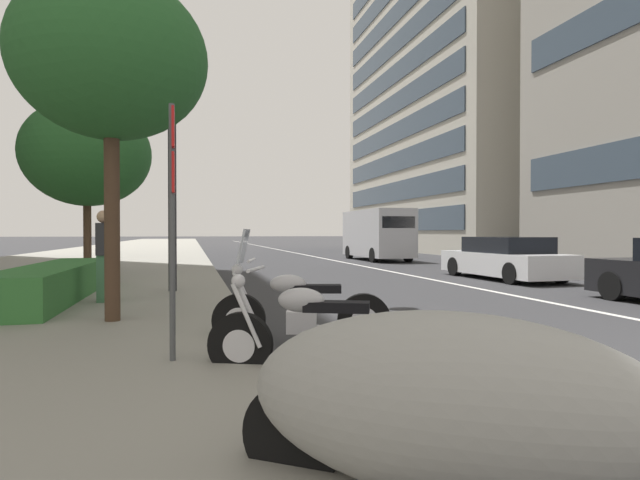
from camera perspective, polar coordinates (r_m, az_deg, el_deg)
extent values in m
cube|color=gray|center=(33.00, -22.07, -1.62)|extent=(160.00, 10.81, 0.15)
cube|color=silver|center=(38.36, -3.29, -1.34)|extent=(110.00, 0.16, 0.01)
ellipsoid|color=#9E9E99|center=(2.81, 14.02, -17.25)|extent=(1.87, 2.21, 0.94)
cylinder|color=black|center=(3.11, -2.94, -20.82)|extent=(0.43, 0.56, 0.60)
cylinder|color=black|center=(5.29, -8.84, -11.43)|extent=(0.35, 0.65, 0.65)
cylinder|color=silver|center=(5.29, -8.84, -11.43)|extent=(0.24, 0.35, 0.33)
cylinder|color=black|center=(5.10, 8.80, -11.91)|extent=(0.35, 0.65, 0.65)
cylinder|color=silver|center=(5.10, 8.80, -11.91)|extent=(0.24, 0.35, 0.33)
cube|color=silver|center=(5.14, -0.19, -11.98)|extent=(0.38, 0.45, 0.28)
cube|color=black|center=(5.04, 1.85, -7.41)|extent=(0.44, 0.68, 0.10)
ellipsoid|color=#B2B2B7|center=(5.08, -2.11, -6.67)|extent=(0.39, 0.52, 0.24)
cylinder|color=silver|center=(5.15, -8.19, -8.31)|extent=(0.16, 0.31, 0.64)
cylinder|color=silver|center=(5.28, -7.79, -8.08)|extent=(0.16, 0.31, 0.64)
cylinder|color=silver|center=(5.14, -7.14, -3.22)|extent=(0.57, 0.25, 0.04)
sphere|color=silver|center=(5.20, -9.06, -4.51)|extent=(0.14, 0.14, 0.14)
cylinder|color=silver|center=(5.27, 3.11, -12.92)|extent=(0.33, 0.67, 0.16)
cylinder|color=black|center=(6.65, -8.99, -8.80)|extent=(0.28, 0.68, 0.68)
cylinder|color=silver|center=(6.65, -8.99, -8.80)|extent=(0.21, 0.36, 0.34)
cylinder|color=black|center=(6.60, 4.91, -8.85)|extent=(0.28, 0.68, 0.68)
cylinder|color=silver|center=(6.60, 4.91, -8.85)|extent=(0.21, 0.36, 0.34)
cube|color=silver|center=(6.58, -2.06, -9.04)|extent=(0.34, 0.43, 0.28)
cube|color=black|center=(6.52, -0.48, -5.43)|extent=(0.36, 0.67, 0.10)
ellipsoid|color=#B2B2B7|center=(6.52, -3.56, -4.90)|extent=(0.34, 0.50, 0.24)
cylinder|color=silver|center=(6.52, -8.39, -6.27)|extent=(0.12, 0.32, 0.64)
cylinder|color=silver|center=(6.66, -8.22, -6.12)|extent=(0.12, 0.32, 0.64)
cylinder|color=silver|center=(6.54, -7.62, -2.25)|extent=(0.59, 0.18, 0.04)
sphere|color=silver|center=(6.57, -9.18, -3.29)|extent=(0.14, 0.14, 0.14)
cube|color=#B2BCC6|center=(6.55, -8.49, -0.67)|extent=(0.46, 0.22, 0.44)
cylinder|color=silver|center=(6.74, 0.39, -9.82)|extent=(0.25, 0.69, 0.16)
cylinder|color=black|center=(12.63, 29.77, -4.45)|extent=(0.62, 0.22, 0.62)
cube|color=silver|center=(16.99, 19.73, -2.46)|extent=(4.68, 1.89, 0.68)
cube|color=black|center=(16.85, 20.02, -0.50)|extent=(2.53, 1.70, 0.48)
cylinder|color=black|center=(17.85, 14.75, -2.86)|extent=(0.62, 0.23, 0.62)
cylinder|color=black|center=(18.72, 19.07, -2.71)|extent=(0.62, 0.23, 0.62)
cylinder|color=black|center=(15.28, 20.53, -3.50)|extent=(0.62, 0.23, 0.62)
cylinder|color=black|center=(16.29, 25.18, -3.26)|extent=(0.62, 0.23, 0.62)
cube|color=#B7B7BC|center=(27.04, 6.34, 0.75)|extent=(5.74, 2.04, 2.39)
cube|color=black|center=(24.42, 8.73, 1.97)|extent=(0.05, 1.67, 0.56)
cylinder|color=black|center=(28.60, 3.27, -1.36)|extent=(0.72, 0.27, 0.72)
cylinder|color=black|center=(29.20, 6.62, -1.32)|extent=(0.72, 0.27, 0.72)
cylinder|color=black|center=(24.93, 6.02, -1.68)|extent=(0.72, 0.27, 0.72)
cylinder|color=black|center=(25.61, 9.77, -1.62)|extent=(0.72, 0.27, 0.72)
cylinder|color=#47494C|center=(5.39, -16.10, 0.79)|extent=(0.06, 0.06, 2.60)
cube|color=red|center=(5.49, -15.98, 11.80)|extent=(0.32, 0.02, 0.40)
cube|color=red|center=(5.42, -15.96, 7.12)|extent=(0.32, 0.02, 0.40)
cylinder|color=#232326|center=(12.24, -16.13, 15.13)|extent=(0.18, 0.18, 8.66)
cube|color=gold|center=(11.85, -16.19, 14.66)|extent=(0.56, 0.03, 1.10)
cube|color=gold|center=(12.53, -16.07, 13.89)|extent=(0.56, 0.03, 1.10)
cube|color=#337033|center=(11.36, -27.36, -4.16)|extent=(6.01, 1.10, 0.66)
cylinder|color=#473323|center=(8.13, -22.09, 1.50)|extent=(0.22, 0.22, 2.81)
ellipsoid|color=#265B28|center=(8.52, -22.19, 18.17)|extent=(2.78, 2.78, 2.36)
cylinder|color=#473323|center=(16.30, -24.42, 0.13)|extent=(0.22, 0.22, 2.24)
ellipsoid|color=#265B28|center=(16.46, -24.47, 8.74)|extent=(3.58, 3.58, 3.04)
cube|color=#3F724C|center=(10.47, -22.89, -3.95)|extent=(0.34, 0.27, 0.88)
cube|color=#2D2D33|center=(10.44, -22.91, 0.09)|extent=(0.42, 0.30, 0.60)
sphere|color=tan|center=(10.44, -22.93, 2.39)|extent=(0.24, 0.24, 0.24)
cube|color=#B7B2A3|center=(46.94, 19.19, 17.24)|extent=(23.64, 18.21, 29.50)
cube|color=#384756|center=(40.74, 8.28, 2.10)|extent=(21.27, 0.08, 1.50)
cube|color=#384756|center=(40.86, 8.29, 5.33)|extent=(21.27, 0.08, 1.50)
cube|color=#384756|center=(41.10, 8.30, 8.54)|extent=(21.27, 0.08, 1.50)
cube|color=#384756|center=(41.48, 8.30, 11.70)|extent=(21.27, 0.08, 1.50)
cube|color=#384756|center=(41.97, 8.31, 14.79)|extent=(21.27, 0.08, 1.50)
cube|color=#384756|center=(42.59, 8.32, 17.80)|extent=(21.27, 0.08, 1.50)
cube|color=#384756|center=(43.32, 8.32, 20.72)|extent=(21.27, 0.08, 1.50)
cube|color=#384756|center=(44.16, 8.33, 23.54)|extent=(21.27, 0.08, 1.50)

